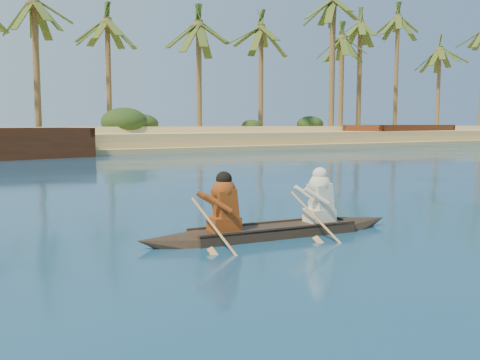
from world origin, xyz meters
TOP-DOWN VIEW (x-y plane):
  - ground at (0.00, 0.00)m, footprint 160.00×160.00m
  - sandy_embankment at (0.00, 46.89)m, footprint 150.00×51.00m
  - palm_grove at (0.00, 35.00)m, footprint 110.00×14.00m
  - shrub_cluster at (0.00, 31.50)m, footprint 100.00×6.00m
  - canoe at (-8.00, -3.05)m, footprint 4.99×1.12m
  - barge_right at (28.27, 27.00)m, footprint 13.76×6.60m

SIDE VIEW (x-z plane):
  - ground at x=0.00m, z-range 0.00..0.00m
  - canoe at x=-8.00m, z-range -0.42..0.94m
  - sandy_embankment at x=0.00m, z-range -0.22..1.28m
  - barge_right at x=28.27m, z-range -0.33..1.87m
  - shrub_cluster at x=0.00m, z-range 0.00..2.40m
  - palm_grove at x=0.00m, z-range 0.00..16.00m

